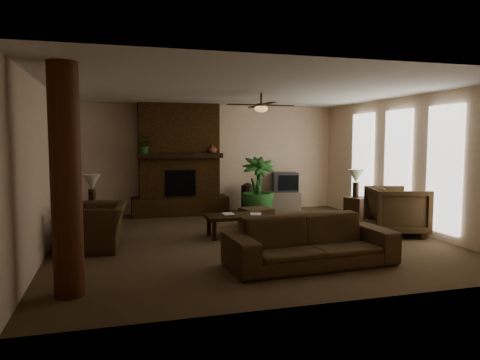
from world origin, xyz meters
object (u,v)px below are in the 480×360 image
object	(u,v)px
lamp_left	(92,184)
side_table_left	(90,220)
floor_plant	(258,200)
sofa	(311,233)
armchair_right	(397,208)
armchair_left	(95,219)
side_table_right	(359,209)
coffee_table	(236,218)
floor_vase	(248,196)
log_column	(66,181)
tv_stand	(284,201)
lamp_right	(356,178)
ottoman	(256,217)

from	to	relation	value
lamp_left	side_table_left	bearing A→B (deg)	-128.39
floor_plant	lamp_left	distance (m)	3.97
sofa	armchair_right	xyz separation A→B (m)	(2.59, 1.55, 0.04)
armchair_left	side_table_right	world-z (taller)	armchair_left
floor_plant	armchair_left	bearing A→B (deg)	-148.23
coffee_table	floor_vase	world-z (taller)	floor_vase
log_column	floor_plant	xyz separation A→B (m)	(3.93, 4.67, -0.99)
floor_vase	side_table_right	world-z (taller)	floor_vase
side_table_left	side_table_right	xyz separation A→B (m)	(5.99, -0.15, 0.00)
log_column	tv_stand	bearing A→B (deg)	48.12
tv_stand	side_table_left	bearing A→B (deg)	-146.00
lamp_left	side_table_right	xyz separation A→B (m)	(5.94, -0.20, -0.73)
lamp_left	lamp_right	world-z (taller)	same
lamp_right	side_table_right	bearing A→B (deg)	-42.58
tv_stand	floor_vase	distance (m)	1.07
side_table_left	lamp_left	bearing A→B (deg)	51.61
coffee_table	lamp_left	size ratio (longest dim) A/B	1.85
coffee_table	floor_vase	size ratio (longest dim) A/B	1.56
lamp_left	floor_plant	bearing A→B (deg)	13.47
armchair_left	tv_stand	xyz separation A→B (m)	(4.76, 3.18, -0.27)
armchair_left	log_column	bearing A→B (deg)	0.67
tv_stand	lamp_left	size ratio (longest dim) A/B	1.31
armchair_left	side_table_left	bearing A→B (deg)	-167.81
log_column	tv_stand	world-z (taller)	log_column
armchair_left	armchair_right	size ratio (longest dim) A/B	1.12
floor_plant	log_column	bearing A→B (deg)	-130.10
tv_stand	floor_plant	world-z (taller)	floor_plant
sofa	floor_vase	world-z (taller)	sofa
floor_plant	lamp_right	distance (m)	2.40
floor_plant	lamp_right	bearing A→B (deg)	-27.28
floor_vase	side_table_left	bearing A→B (deg)	-154.97
log_column	floor_plant	size ratio (longest dim) A/B	1.89
coffee_table	lamp_left	bearing A→B (deg)	158.33
armchair_left	floor_vase	bearing A→B (deg)	136.09
armchair_left	side_table_left	xyz separation A→B (m)	(-0.15, 1.33, -0.25)
armchair_left	tv_stand	distance (m)	5.73
armchair_right	lamp_right	bearing A→B (deg)	15.58
armchair_left	ottoman	size ratio (longest dim) A/B	1.99
sofa	floor_plant	world-z (taller)	sofa
log_column	sofa	xyz separation A→B (m)	(3.37, 0.39, -0.91)
floor_vase	lamp_right	size ratio (longest dim) A/B	1.18
coffee_table	lamp_left	world-z (taller)	lamp_left
ottoman	side_table_right	world-z (taller)	side_table_right
tv_stand	floor_vase	xyz separation A→B (m)	(-1.05, -0.05, 0.18)
floor_vase	armchair_right	bearing A→B (deg)	-60.19
coffee_table	floor_plant	distance (m)	2.28
armchair_left	lamp_right	size ratio (longest dim) A/B	1.84
armchair_left	coffee_table	distance (m)	2.64
armchair_left	lamp_left	world-z (taller)	lamp_left
ottoman	floor_vase	distance (m)	2.01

